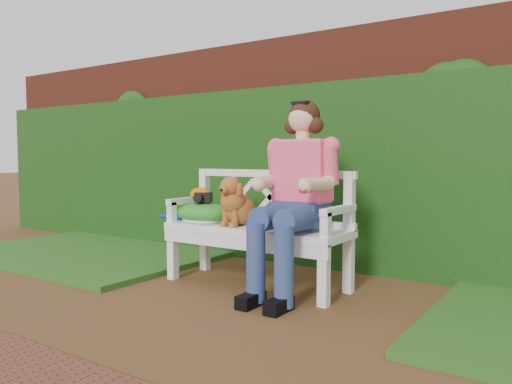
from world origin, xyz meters
The scene contains 11 objects.
ground centered at (0.00, 0.00, 0.00)m, with size 60.00×60.00×0.00m, color brown.
brick_wall centered at (0.00, 1.90, 1.10)m, with size 10.00×0.30×2.20m, color maroon.
ivy_hedge centered at (0.00, 1.68, 0.85)m, with size 10.00×0.18×1.70m, color #215819.
grass_left centered at (-2.40, 0.90, 0.03)m, with size 2.60×2.00×0.05m, color #1C4F11.
garden_bench centered at (-0.26, 0.75, 0.24)m, with size 1.58×0.60×0.48m, color white, non-canonical shape.
seated_woman centered at (0.14, 0.73, 0.73)m, with size 0.61×0.82×1.45m, color #EA3445, non-canonical shape.
dog centered at (-0.40, 0.69, 0.68)m, with size 0.27×0.36×0.40m, color #B37438, non-canonical shape.
tennis_racket centered at (-0.81, 0.70, 0.50)m, with size 0.71×0.30×0.03m, color white, non-canonical shape.
green_bag centered at (-0.77, 0.71, 0.56)m, with size 0.49×0.38×0.17m, color green, non-canonical shape.
camera_item centered at (-0.76, 0.70, 0.69)m, with size 0.13×0.10×0.09m, color black.
baseball_glove centered at (-0.82, 0.73, 0.71)m, with size 0.20×0.14×0.12m, color #BE6E07.
Camera 1 is at (1.92, -2.51, 1.02)m, focal length 35.00 mm.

